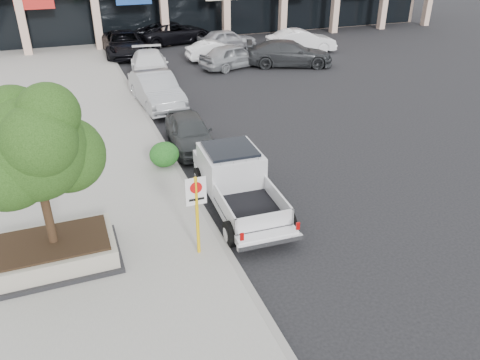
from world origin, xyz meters
name	(u,v)px	position (x,y,z in m)	size (l,w,h in m)	color
ground	(279,243)	(0.00, 0.00, 0.00)	(120.00, 120.00, 0.00)	black
sidewalk	(66,181)	(-5.50, 6.00, 0.07)	(8.00, 52.00, 0.15)	gray
curb	(175,164)	(-1.55, 6.00, 0.07)	(0.20, 52.00, 0.15)	gray
planter	(56,252)	(-5.91, 1.15, 0.48)	(3.20, 2.20, 0.68)	black
planter_tree	(39,146)	(-5.78, 1.31, 3.41)	(2.90, 2.55, 4.00)	black
no_parking_sign	(197,205)	(-2.30, 0.24, 1.63)	(0.55, 0.09, 2.30)	yellow
hedge	(164,154)	(-1.96, 5.81, 0.62)	(1.10, 0.99, 0.94)	#144714
pickup_truck	(240,185)	(-0.35, 2.20, 0.86)	(2.02, 5.47, 1.72)	silver
curb_car_a	(190,132)	(-0.52, 7.45, 0.68)	(1.60, 3.99, 1.36)	#323638
curb_car_b	(156,90)	(-0.69, 13.10, 0.84)	(1.78, 5.10, 1.68)	#9D9FA4
curb_car_c	(150,66)	(-0.01, 18.21, 0.78)	(2.18, 5.36, 1.56)	white
curb_car_d	(124,44)	(-0.54, 24.84, 0.84)	(2.79, 6.04, 1.68)	black
lot_car_a	(233,56)	(5.56, 18.79, 0.78)	(1.84, 4.58, 1.56)	#9DA1A5
lot_car_b	(216,51)	(5.11, 21.13, 0.66)	(1.40, 4.01, 1.32)	white
lot_car_c	(289,53)	(9.17, 17.98, 0.82)	(2.30, 5.65, 1.64)	#2C2E31
lot_car_d	(174,33)	(3.77, 27.59, 0.84)	(2.77, 6.02, 1.67)	black
lot_car_e	(227,39)	(6.95, 23.94, 0.76)	(1.80, 4.48, 1.53)	#AAABB2
lot_car_f	(301,41)	(11.69, 21.12, 0.83)	(1.75, 5.01, 1.65)	white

